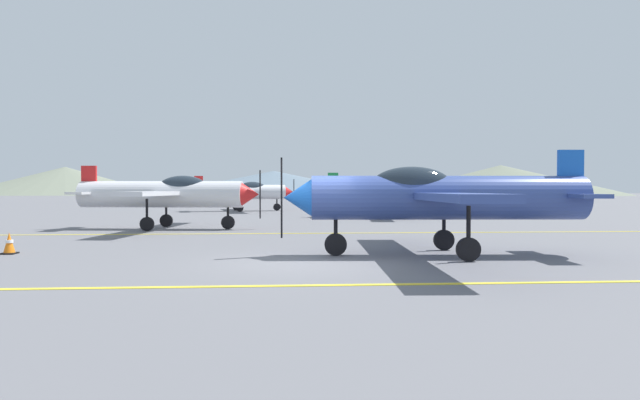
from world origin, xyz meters
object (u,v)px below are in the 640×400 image
at_px(airplane_mid, 169,193).
at_px(airplane_far, 390,192).
at_px(airplane_near, 436,196).
at_px(airplane_back, 244,191).
at_px(traffic_cone_front, 9,243).

bearing_deg(airplane_mid, airplane_far, 37.54).
distance_m(airplane_near, airplane_back, 29.18).
xyz_separation_m(airplane_back, traffic_cone_front, (-4.14, -27.20, -1.29)).
distance_m(airplane_near, airplane_far, 18.88).
height_order(airplane_near, airplane_far, same).
bearing_deg(airplane_mid, airplane_near, -46.79).
bearing_deg(airplane_far, airplane_near, -97.89).
relative_size(airplane_near, airplane_far, 1.00).
relative_size(airplane_mid, airplane_far, 1.00).
bearing_deg(traffic_cone_front, airplane_back, 81.34).
xyz_separation_m(airplane_far, traffic_cone_front, (-14.02, -17.64, -1.29)).
height_order(airplane_near, airplane_mid, same).
bearing_deg(airplane_mid, airplane_back, 84.36).
bearing_deg(traffic_cone_front, airplane_near, -5.30).
relative_size(airplane_near, airplane_mid, 1.00).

